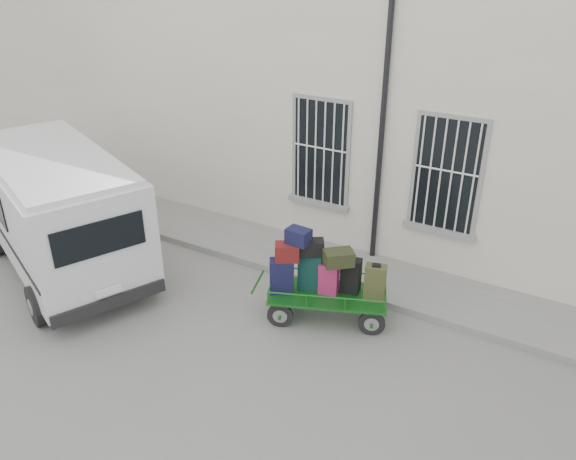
% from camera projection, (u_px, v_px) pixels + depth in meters
% --- Properties ---
extents(ground, '(80.00, 80.00, 0.00)m').
position_uv_depth(ground, '(264.00, 316.00, 10.47)').
color(ground, slate).
rests_on(ground, ground).
extents(building, '(24.00, 5.15, 6.00)m').
position_uv_depth(building, '(385.00, 95.00, 13.36)').
color(building, beige).
rests_on(building, ground).
extents(sidewalk, '(24.00, 1.70, 0.15)m').
position_uv_depth(sidewalk, '(318.00, 261.00, 12.13)').
color(sidewalk, slate).
rests_on(sidewalk, ground).
extents(luggage_cart, '(2.49, 1.67, 1.79)m').
position_uv_depth(luggage_cart, '(323.00, 278.00, 10.02)').
color(luggage_cart, black).
rests_on(luggage_cart, ground).
extents(van, '(5.46, 3.93, 2.56)m').
position_uv_depth(van, '(58.00, 206.00, 11.35)').
color(van, silver).
rests_on(van, ground).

